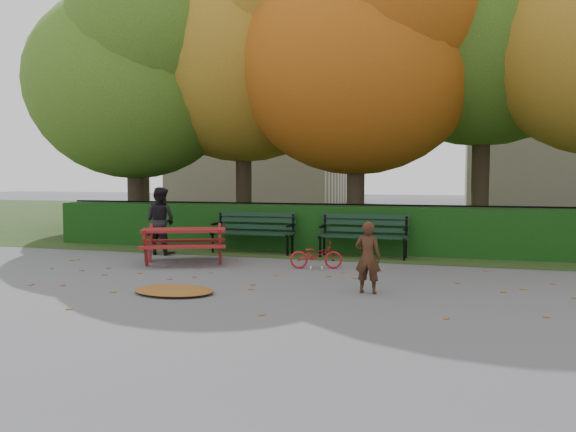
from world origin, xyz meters
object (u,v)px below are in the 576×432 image
(tree_b, at_px, (252,37))
(bicycle, at_px, (316,255))
(adult, at_px, (160,221))
(bench_left, at_px, (254,229))
(tree_d, at_px, (501,0))
(bench_right, at_px, (364,232))
(tree_a, at_px, (139,68))
(tree_f, at_px, (146,56))
(picnic_table, at_px, (184,236))
(tree_c, at_px, (369,44))
(child, at_px, (368,257))

(tree_b, xyz_separation_m, bicycle, (2.95, -4.73, -5.16))
(adult, bearing_deg, bench_left, -147.58)
(tree_d, height_order, bench_right, tree_d)
(tree_a, bearing_deg, tree_f, 117.98)
(tree_d, bearing_deg, bicycle, -122.90)
(tree_f, bearing_deg, bicycle, -43.38)
(picnic_table, bearing_deg, bicycle, -20.54)
(tree_b, bearing_deg, bicycle, -58.04)
(tree_a, bearing_deg, adult, -52.40)
(bench_left, relative_size, adult, 1.26)
(bench_left, distance_m, bench_right, 2.40)
(tree_f, xyz_separation_m, adult, (4.01, -6.34, -4.98))
(tree_f, xyz_separation_m, bench_right, (8.23, -5.54, -5.17))
(adult, relative_size, bicycle, 1.53)
(tree_c, bearing_deg, tree_d, 22.61)
(tree_d, height_order, tree_f, tree_d)
(tree_b, distance_m, bench_left, 5.87)
(bench_left, xyz_separation_m, child, (3.02, -3.56, -0.01))
(child, distance_m, adult, 5.58)
(tree_f, height_order, bench_right, tree_f)
(adult, bearing_deg, tree_f, -48.97)
(tree_f, bearing_deg, tree_b, -27.99)
(tree_c, xyz_separation_m, adult, (-3.96, -3.06, -4.11))
(picnic_table, bearing_deg, adult, 113.22)
(tree_b, distance_m, bicycle, 7.59)
(child, bearing_deg, tree_c, -77.26)
(tree_f, bearing_deg, tree_d, -10.33)
(tree_c, xyz_separation_m, child, (0.88, -5.82, -4.31))
(tree_d, bearing_deg, tree_f, 169.67)
(tree_f, xyz_separation_m, bench_left, (5.83, -5.54, -5.17))
(bench_left, bearing_deg, picnic_table, -112.38)
(tree_d, bearing_deg, tree_a, -169.67)
(child, bearing_deg, picnic_table, -20.72)
(tree_c, distance_m, bench_left, 5.31)
(tree_a, height_order, child, tree_a)
(tree_a, distance_m, bicycle, 7.96)
(tree_a, relative_size, tree_d, 0.78)
(picnic_table, relative_size, bicycle, 2.06)
(tree_b, distance_m, adult, 6.10)
(tree_f, relative_size, bicycle, 9.81)
(tree_f, bearing_deg, tree_c, -22.35)
(picnic_table, xyz_separation_m, child, (3.77, -1.74, -0.01))
(picnic_table, height_order, bicycle, picnic_table)
(tree_d, height_order, bicycle, tree_d)
(tree_b, xyz_separation_m, adult, (-0.68, -3.85, -4.69))
(bicycle, bearing_deg, tree_c, -19.50)
(child, relative_size, adult, 0.71)
(tree_d, relative_size, picnic_table, 4.97)
(picnic_table, relative_size, child, 1.88)
(tree_a, xyz_separation_m, bench_right, (6.29, -1.88, -4.00))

